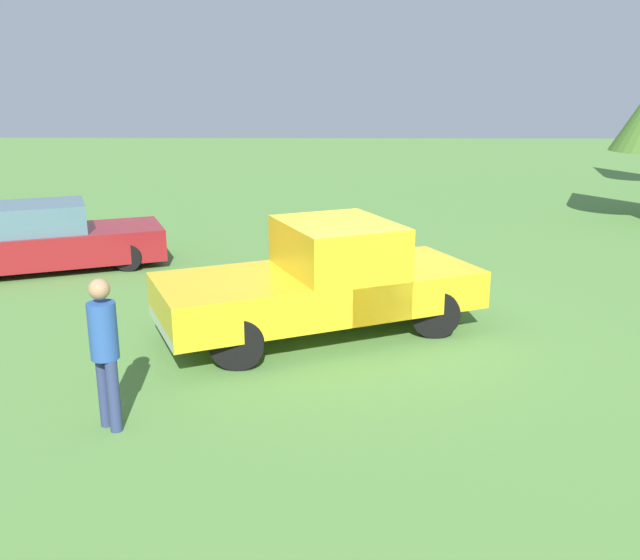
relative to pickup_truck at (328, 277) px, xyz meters
The scene contains 5 objects.
ground_plane 1.15m from the pickup_truck, 31.79° to the left, with size 80.00×80.00×0.00m, color #54843D.
pickup_truck is the anchor object (origin of this frame).
sedan_near 7.20m from the pickup_truck, 148.11° to the left, with size 5.11×3.45×1.45m.
person_bystander 4.10m from the pickup_truck, 127.70° to the right, with size 0.45×0.45×1.82m.
traffic_cone 4.37m from the pickup_truck, 95.70° to the left, with size 0.32×0.32×0.55m, color orange.
Camera 1 is at (-0.50, -10.81, 3.90)m, focal length 38.53 mm.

